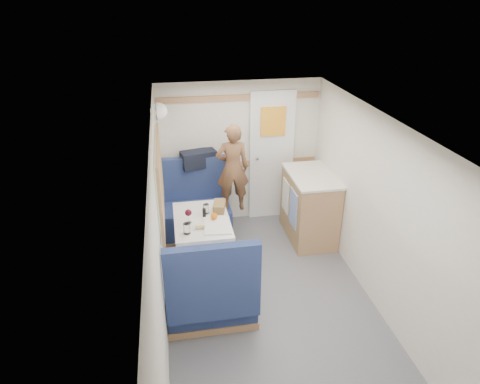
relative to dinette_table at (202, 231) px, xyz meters
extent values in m
plane|color=#515156|center=(0.65, -1.00, -0.57)|extent=(4.50, 4.50, 0.00)
plane|color=silver|center=(0.65, -1.00, 1.43)|extent=(4.50, 4.50, 0.00)
cube|color=silver|center=(0.65, 1.25, 0.43)|extent=(2.20, 0.02, 2.00)
cube|color=silver|center=(-0.45, -1.00, 0.43)|extent=(0.02, 4.50, 2.00)
cube|color=silver|center=(1.75, -1.00, 0.43)|extent=(0.02, 4.50, 2.00)
cube|color=olive|center=(0.65, 1.23, 0.28)|extent=(2.15, 0.02, 0.08)
cube|color=olive|center=(0.65, 1.23, 1.21)|extent=(2.15, 0.02, 0.08)
cube|color=#9BAA91|center=(-0.43, 0.00, 0.68)|extent=(0.04, 1.30, 0.72)
cube|color=white|center=(1.10, 1.22, 0.36)|extent=(0.62, 0.04, 1.86)
cube|color=yellow|center=(1.10, 1.19, 0.88)|extent=(0.34, 0.03, 0.40)
cylinder|color=silver|center=(0.88, 1.17, 0.38)|extent=(0.04, 0.10, 0.04)
cube|color=white|center=(0.00, 0.00, 0.13)|extent=(0.62, 0.92, 0.04)
cylinder|color=silver|center=(0.00, 0.00, -0.22)|extent=(0.08, 0.08, 0.66)
cylinder|color=silver|center=(0.00, 0.00, -0.55)|extent=(0.36, 0.36, 0.03)
cube|color=navy|center=(0.00, 0.80, -0.34)|extent=(0.88, 0.50, 0.45)
cube|color=navy|center=(0.00, 1.08, 0.08)|extent=(0.88, 0.10, 0.80)
cube|color=olive|center=(0.00, 0.80, -0.53)|extent=(0.90, 0.52, 0.08)
cube|color=navy|center=(0.00, -0.80, -0.34)|extent=(0.88, 0.50, 0.45)
cube|color=navy|center=(0.00, -1.08, 0.08)|extent=(0.88, 0.10, 0.80)
cube|color=olive|center=(0.00, -0.80, -0.53)|extent=(0.90, 0.52, 0.08)
cube|color=olive|center=(0.00, 1.12, 0.31)|extent=(0.90, 0.14, 0.04)
sphere|color=white|center=(-0.39, 0.85, 1.18)|extent=(0.20, 0.20, 0.20)
cube|color=olive|center=(1.47, 0.55, -0.12)|extent=(0.54, 0.90, 0.90)
cube|color=silver|center=(1.47, 0.55, 0.34)|extent=(0.56, 0.92, 0.03)
cube|color=#5972B2|center=(1.19, 0.37, -0.02)|extent=(0.01, 0.30, 0.48)
cube|color=silver|center=(1.19, 0.73, -0.02)|extent=(0.01, 0.28, 0.44)
imported|color=brown|center=(0.47, 0.69, 0.46)|extent=(0.42, 0.28, 1.15)
cube|color=black|center=(0.07, 1.12, 0.44)|extent=(0.50, 0.33, 0.22)
cube|color=white|center=(0.15, -0.19, 0.16)|extent=(0.31, 0.40, 0.02)
sphere|color=orange|center=(0.14, -0.06, 0.21)|extent=(0.07, 0.07, 0.07)
cube|color=#F5EB8D|center=(-0.03, -0.20, 0.19)|extent=(0.10, 0.06, 0.03)
cylinder|color=white|center=(-0.15, -0.06, 0.16)|extent=(0.06, 0.06, 0.01)
cylinder|color=white|center=(-0.15, -0.06, 0.21)|extent=(0.01, 0.01, 0.10)
sphere|color=#460716|center=(-0.15, -0.06, 0.28)|extent=(0.08, 0.08, 0.08)
cylinder|color=silver|center=(-0.18, -0.28, 0.21)|extent=(0.07, 0.07, 0.12)
cylinder|color=white|center=(0.07, 0.14, 0.21)|extent=(0.07, 0.07, 0.11)
cylinder|color=brown|center=(0.22, 0.23, 0.20)|extent=(0.06, 0.06, 0.10)
cylinder|color=black|center=(0.04, 0.05, 0.21)|extent=(0.04, 0.04, 0.10)
cube|color=olive|center=(0.22, 0.18, 0.20)|extent=(0.18, 0.26, 0.10)
camera|label=1|loc=(-0.30, -4.21, 2.54)|focal=32.00mm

